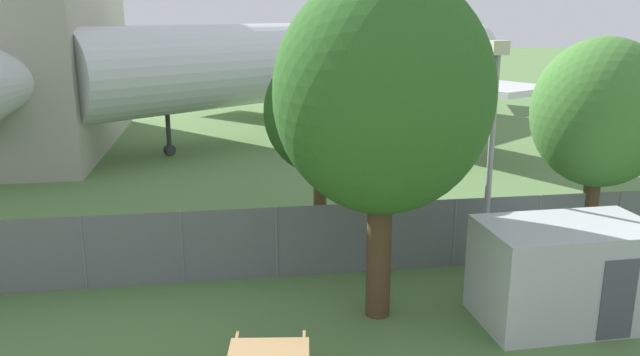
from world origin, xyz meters
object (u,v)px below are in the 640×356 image
airplane (304,61)px  tree_left_of_cabin (601,114)px  tree_behind_benches (320,113)px  portable_cabin (565,273)px  tree_far_right (383,95)px

airplane → tree_left_of_cabin: airplane is taller
airplane → tree_behind_benches: 19.77m
portable_cabin → tree_behind_benches: size_ratio=0.66×
portable_cabin → tree_behind_benches: bearing=129.6°
portable_cabin → tree_behind_benches: 8.14m
portable_cabin → tree_far_right: (-4.28, 0.92, 4.15)m
tree_behind_benches → tree_far_right: 4.96m
portable_cabin → tree_left_of_cabin: bearing=50.8°
airplane → tree_far_right: airplane is taller
tree_behind_benches → portable_cabin: bearing=-48.9°
airplane → tree_behind_benches: airplane is taller
airplane → tree_left_of_cabin: 22.53m
airplane → tree_far_right: bearing=50.6°
airplane → tree_behind_benches: size_ratio=5.46×
tree_behind_benches → tree_far_right: bearing=-81.9°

